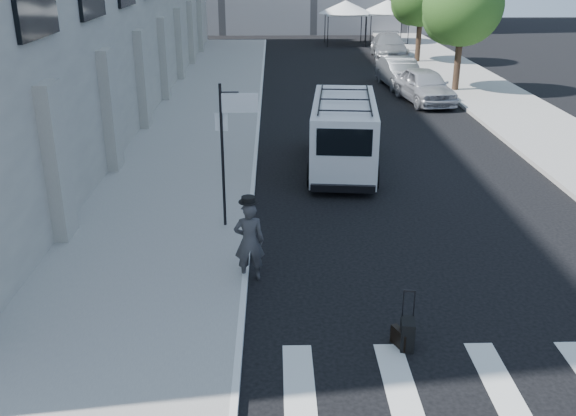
{
  "coord_description": "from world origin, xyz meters",
  "views": [
    {
      "loc": [
        -1.36,
        -11.45,
        6.4
      ],
      "look_at": [
        -1.08,
        1.39,
        1.3
      ],
      "focal_mm": 40.0,
      "sensor_mm": 36.0,
      "label": 1
    }
  ],
  "objects_px": {
    "briefcase": "(400,338)",
    "parked_car_a": "(425,86)",
    "cargo_van": "(344,133)",
    "suitcase": "(407,334)",
    "businessman": "(249,241)",
    "parked_car_c": "(389,46)",
    "parked_car_b": "(400,73)"
  },
  "relations": [
    {
      "from": "parked_car_a",
      "to": "briefcase",
      "type": "bearing_deg",
      "value": -111.17
    },
    {
      "from": "suitcase",
      "to": "parked_car_a",
      "type": "relative_size",
      "value": 0.23
    },
    {
      "from": "parked_car_a",
      "to": "parked_car_b",
      "type": "height_order",
      "value": "parked_car_a"
    },
    {
      "from": "businessman",
      "to": "parked_car_b",
      "type": "relative_size",
      "value": 0.4
    },
    {
      "from": "parked_car_b",
      "to": "parked_car_c",
      "type": "xyz_separation_m",
      "value": [
        1.07,
        9.72,
        0.04
      ]
    },
    {
      "from": "businessman",
      "to": "suitcase",
      "type": "relative_size",
      "value": 1.66
    },
    {
      "from": "businessman",
      "to": "parked_car_b",
      "type": "xyz_separation_m",
      "value": [
        7.0,
        20.84,
        -0.14
      ]
    },
    {
      "from": "suitcase",
      "to": "parked_car_c",
      "type": "height_order",
      "value": "parked_car_c"
    },
    {
      "from": "suitcase",
      "to": "parked_car_c",
      "type": "relative_size",
      "value": 0.2
    },
    {
      "from": "suitcase",
      "to": "parked_car_b",
      "type": "bearing_deg",
      "value": 87.62
    },
    {
      "from": "businessman",
      "to": "cargo_van",
      "type": "height_order",
      "value": "cargo_van"
    },
    {
      "from": "businessman",
      "to": "parked_car_c",
      "type": "xyz_separation_m",
      "value": [
        8.08,
        30.56,
        -0.1
      ]
    },
    {
      "from": "parked_car_a",
      "to": "parked_car_c",
      "type": "relative_size",
      "value": 0.86
    },
    {
      "from": "suitcase",
      "to": "parked_car_c",
      "type": "xyz_separation_m",
      "value": [
        5.27,
        33.17,
        0.49
      ]
    },
    {
      "from": "cargo_van",
      "to": "parked_car_b",
      "type": "xyz_separation_m",
      "value": [
        4.28,
        13.31,
        -0.42
      ]
    },
    {
      "from": "businessman",
      "to": "cargo_van",
      "type": "xyz_separation_m",
      "value": [
        2.72,
        7.53,
        0.28
      ]
    },
    {
      "from": "parked_car_b",
      "to": "cargo_van",
      "type": "bearing_deg",
      "value": -112.93
    },
    {
      "from": "parked_car_a",
      "to": "parked_car_b",
      "type": "relative_size",
      "value": 1.03
    },
    {
      "from": "businessman",
      "to": "parked_car_a",
      "type": "distance_m",
      "value": 18.68
    },
    {
      "from": "briefcase",
      "to": "parked_car_b",
      "type": "bearing_deg",
      "value": 56.54
    },
    {
      "from": "cargo_van",
      "to": "suitcase",
      "type": "bearing_deg",
      "value": -83.74
    },
    {
      "from": "parked_car_a",
      "to": "businessman",
      "type": "bearing_deg",
      "value": -121.12
    },
    {
      "from": "parked_car_c",
      "to": "suitcase",
      "type": "bearing_deg",
      "value": -95.57
    },
    {
      "from": "briefcase",
      "to": "parked_car_a",
      "type": "distance_m",
      "value": 20.29
    },
    {
      "from": "suitcase",
      "to": "parked_car_a",
      "type": "xyz_separation_m",
      "value": [
        4.63,
        19.75,
        0.49
      ]
    },
    {
      "from": "cargo_van",
      "to": "parked_car_c",
      "type": "xyz_separation_m",
      "value": [
        5.36,
        23.03,
        -0.38
      ]
    },
    {
      "from": "suitcase",
      "to": "parked_car_c",
      "type": "bearing_deg",
      "value": 88.74
    },
    {
      "from": "businessman",
      "to": "cargo_van",
      "type": "bearing_deg",
      "value": -114.38
    },
    {
      "from": "parked_car_b",
      "to": "parked_car_c",
      "type": "height_order",
      "value": "parked_car_c"
    },
    {
      "from": "parked_car_b",
      "to": "parked_car_c",
      "type": "relative_size",
      "value": 0.83
    },
    {
      "from": "briefcase",
      "to": "cargo_van",
      "type": "distance_m",
      "value": 10.16
    },
    {
      "from": "suitcase",
      "to": "parked_car_c",
      "type": "distance_m",
      "value": 33.59
    }
  ]
}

